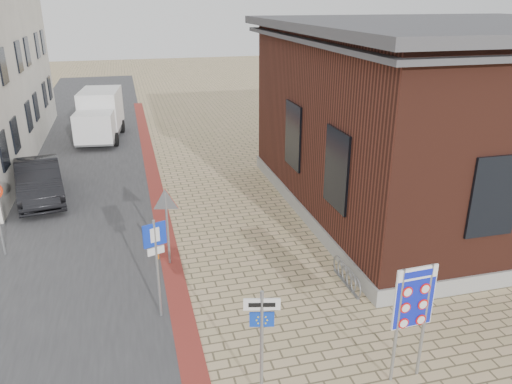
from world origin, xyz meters
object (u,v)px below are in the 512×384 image
border_sign (414,300)px  essen_sign (262,330)px  parking_sign (156,252)px  sedan (39,181)px  bollard (157,245)px  box_truck (100,115)px

border_sign → essen_sign: (-3.12, 0.12, -0.21)m
essen_sign → parking_sign: parking_sign is taller
sedan → parking_sign: (3.99, -9.24, 1.06)m
bollard → box_truck: bearing=97.5°
border_sign → sedan: bearing=121.9°
sedan → bollard: size_ratio=4.82×
border_sign → essen_sign: size_ratio=1.05×
essen_sign → bollard: bearing=117.3°
box_truck → parking_sign: size_ratio=1.99×
box_truck → bollard: size_ratio=5.46×
border_sign → essen_sign: 3.13m
essen_sign → parking_sign: (-1.71, 3.38, 0.14)m
parking_sign → bollard: bearing=66.7°
border_sign → bollard: size_ratio=2.74×
parking_sign → bollard: 3.29m
border_sign → bollard: 8.14m
box_truck → essen_sign: bearing=-73.6°
parking_sign → border_sign: bearing=-56.5°
sedan → parking_sign: 10.12m
sedan → border_sign: border_sign is taller
essen_sign → box_truck: bearing=112.9°
box_truck → border_sign: size_ratio=1.99×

